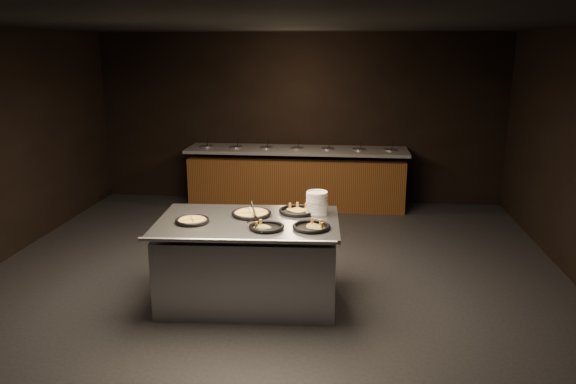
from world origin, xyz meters
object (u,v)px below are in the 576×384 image
(serving_counter, at_px, (249,262))
(pan_cheese_whole, at_px, (251,213))
(pan_veggie_whole, at_px, (192,221))
(plate_stack, at_px, (317,203))

(serving_counter, relative_size, pan_cheese_whole, 4.54)
(serving_counter, bearing_deg, pan_veggie_whole, -169.56)
(plate_stack, relative_size, pan_cheese_whole, 0.57)
(serving_counter, distance_m, pan_veggie_whole, 0.76)
(serving_counter, bearing_deg, plate_stack, 20.33)
(plate_stack, height_order, pan_veggie_whole, plate_stack)
(pan_cheese_whole, bearing_deg, pan_veggie_whole, -150.52)
(pan_veggie_whole, xyz_separation_m, pan_cheese_whole, (0.56, 0.32, 0.00))
(plate_stack, bearing_deg, serving_counter, -156.50)
(pan_veggie_whole, distance_m, pan_cheese_whole, 0.65)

